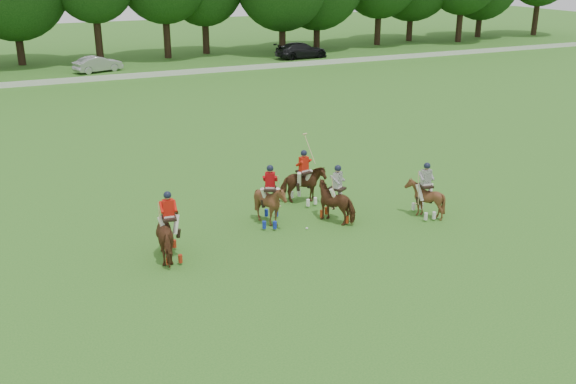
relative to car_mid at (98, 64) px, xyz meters
name	(u,v)px	position (x,y,z in m)	size (l,w,h in m)	color
ground	(343,274)	(1.09, -42.50, -0.69)	(180.00, 180.00, 0.00)	#29661D
boundary_rail	(120,77)	(1.09, -4.50, -0.47)	(120.00, 0.10, 0.44)	white
car_mid	(98,64)	(0.00, 0.00, 0.00)	(1.46, 4.20, 1.38)	#B0AFB5
car_right	(301,50)	(19.79, 0.00, 0.08)	(2.17, 5.33, 1.55)	black
polo_red_a	(170,234)	(-3.61, -39.08, 0.18)	(1.27, 2.07, 2.38)	#4A2813
polo_red_b	(304,184)	(2.67, -36.26, 0.11)	(1.75, 1.58, 2.80)	#4A2813
polo_red_c	(270,203)	(0.56, -37.78, 0.16)	(1.85, 1.93, 2.35)	#4A2813
polo_stripe_a	(337,201)	(3.02, -38.49, 0.11)	(1.65, 1.95, 2.23)	#4A2813
polo_stripe_b	(425,198)	(6.34, -39.50, 0.08)	(1.37, 1.49, 2.19)	#4A2813
polo_ball	(307,228)	(1.60, -38.81, -0.65)	(0.09, 0.09, 0.09)	white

